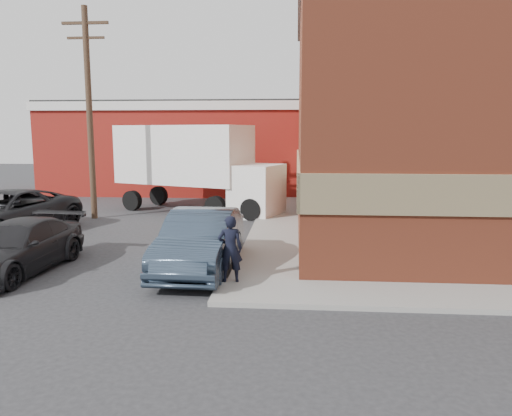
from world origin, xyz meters
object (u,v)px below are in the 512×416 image
(brick_building, at_px, (473,109))
(suv_b, at_px, (17,247))
(warehouse, at_px, (183,147))
(box_truck, at_px, (198,162))
(sedan, at_px, (201,241))
(suv_a, at_px, (5,213))
(man, at_px, (230,249))
(utility_pole, at_px, (89,109))

(brick_building, distance_m, suv_b, 17.39)
(brick_building, xyz_separation_m, warehouse, (-14.50, 11.00, -1.87))
(brick_building, bearing_deg, box_truck, 169.32)
(sedan, relative_size, suv_b, 1.05)
(suv_a, bearing_deg, warehouse, 90.82)
(man, relative_size, box_truck, 0.19)
(warehouse, bearing_deg, box_truck, -72.65)
(sedan, relative_size, suv_a, 0.84)
(warehouse, relative_size, box_truck, 1.89)
(man, bearing_deg, utility_pole, -58.42)
(warehouse, xyz_separation_m, suv_b, (-0.14, -19.50, -2.12))
(brick_building, bearing_deg, man, -133.24)
(man, xyz_separation_m, suv_b, (-5.94, 0.75, -0.26))
(suv_b, xyz_separation_m, box_truck, (2.89, 10.71, 1.67))
(man, bearing_deg, box_truck, -81.78)
(warehouse, height_order, sedan, warehouse)
(box_truck, bearing_deg, suv_a, -113.67)
(utility_pole, relative_size, sedan, 1.80)
(warehouse, height_order, suv_a, warehouse)
(utility_pole, bearing_deg, man, -51.72)
(sedan, relative_size, box_truck, 0.58)
(warehouse, relative_size, sedan, 3.25)
(sedan, height_order, box_truck, box_truck)
(warehouse, xyz_separation_m, sedan, (4.80, -18.89, -1.99))
(utility_pole, xyz_separation_m, man, (7.30, -9.25, -3.80))
(man, bearing_deg, brick_building, -139.95)
(utility_pole, distance_m, box_truck, 5.35)
(utility_pole, height_order, suv_b, utility_pole)
(utility_pole, height_order, sedan, utility_pole)
(box_truck, bearing_deg, brick_building, 10.36)
(utility_pole, relative_size, suv_b, 1.88)
(brick_building, height_order, sedan, brick_building)
(sedan, bearing_deg, utility_pole, 129.77)
(brick_building, distance_m, man, 13.23)
(warehouse, bearing_deg, man, -74.02)
(man, height_order, suv_a, man)
(suv_b, height_order, box_truck, box_truck)
(brick_building, height_order, box_truck, brick_building)
(utility_pole, xyz_separation_m, box_truck, (4.25, 2.21, -2.38))
(warehouse, xyz_separation_m, suv_a, (-3.27, -14.87, -1.98))
(warehouse, distance_m, utility_pole, 11.27)
(brick_building, height_order, utility_pole, brick_building)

